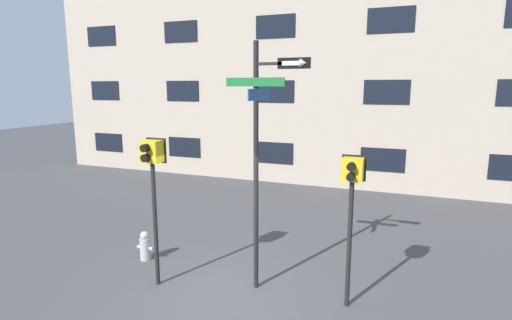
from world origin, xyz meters
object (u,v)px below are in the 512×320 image
pedestrian_signal_left (153,171)px  street_sign_pole (260,147)px  fire_hydrant (145,246)px  pedestrian_signal_right (352,190)px

pedestrian_signal_left → street_sign_pole: bearing=17.2°
street_sign_pole → pedestrian_signal_left: bearing=-162.8°
pedestrian_signal_left → fire_hydrant: size_ratio=4.34×
pedestrian_signal_right → fire_hydrant: 4.70m
street_sign_pole → fire_hydrant: size_ratio=6.95×
street_sign_pole → pedestrian_signal_right: size_ratio=1.71×
street_sign_pole → fire_hydrant: 3.62m
pedestrian_signal_left → pedestrian_signal_right: bearing=8.8°
street_sign_pole → pedestrian_signal_right: (1.61, -0.04, -0.60)m
pedestrian_signal_left → pedestrian_signal_right: 3.51m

